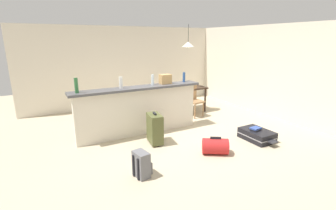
{
  "coord_description": "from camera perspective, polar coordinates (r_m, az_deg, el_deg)",
  "views": [
    {
      "loc": [
        -2.69,
        -4.51,
        2.11
      ],
      "look_at": [
        -0.08,
        0.27,
        0.63
      ],
      "focal_mm": 26.0,
      "sensor_mm": 36.0,
      "label": 1
    }
  ],
  "objects": [
    {
      "name": "book_stack",
      "position": [
        5.57,
        19.86,
        -5.28
      ],
      "size": [
        0.26,
        0.21,
        0.06
      ],
      "color": "black",
      "rests_on": "suitcase_flat_black"
    },
    {
      "name": "bar_countertop",
      "position": [
        5.39,
        -6.96,
        3.99
      ],
      "size": [
        2.96,
        0.4,
        0.05
      ],
      "primitive_type": "cube",
      "color": "#4C4C51",
      "rests_on": "partition_half_wall"
    },
    {
      "name": "dining_table",
      "position": [
        7.25,
        4.07,
        3.52
      ],
      "size": [
        1.1,
        0.8,
        0.74
      ],
      "color": "#332319",
      "rests_on": "ground_plane"
    },
    {
      "name": "pendant_lamp",
      "position": [
        7.04,
        4.74,
        14.01
      ],
      "size": [
        0.34,
        0.34,
        0.65
      ],
      "color": "black"
    },
    {
      "name": "wall_back",
      "position": [
        8.07,
        -9.1,
        8.9
      ],
      "size": [
        6.6,
        0.1,
        2.5
      ],
      "primitive_type": "cube",
      "color": "silver",
      "rests_on": "ground_plane"
    },
    {
      "name": "wall_right",
      "position": [
        7.54,
        21.45,
        7.61
      ],
      "size": [
        0.1,
        6.0,
        2.5
      ],
      "primitive_type": "cube",
      "color": "silver",
      "rests_on": "ground_plane"
    },
    {
      "name": "duffel_bag_red",
      "position": [
        4.75,
        11.01,
        -9.46
      ],
      "size": [
        0.57,
        0.51,
        0.34
      ],
      "color": "red",
      "rests_on": "ground_plane"
    },
    {
      "name": "partition_half_wall",
      "position": [
        5.52,
        -6.78,
        -1.61
      ],
      "size": [
        2.8,
        0.2,
        1.05
      ],
      "primitive_type": "cube",
      "color": "silver",
      "rests_on": "ground_plane"
    },
    {
      "name": "dining_chair_near_partition",
      "position": [
        6.85,
        5.97,
        1.66
      ],
      "size": [
        0.46,
        0.46,
        0.93
      ],
      "color": "#9E754C",
      "rests_on": "ground_plane"
    },
    {
      "name": "bottle_green",
      "position": [
        5.03,
        -20.7,
        4.32
      ],
      "size": [
        0.07,
        0.07,
        0.3
      ],
      "primitive_type": "cylinder",
      "color": "#2D6B38",
      "rests_on": "bar_countertop"
    },
    {
      "name": "grocery_bag",
      "position": [
        5.71,
        -0.64,
        6.1
      ],
      "size": [
        0.26,
        0.18,
        0.22
      ],
      "primitive_type": "cube",
      "color": "tan",
      "rests_on": "bar_countertop"
    },
    {
      "name": "suitcase_upright_olive",
      "position": [
        5.04,
        -3.1,
        -5.49
      ],
      "size": [
        0.3,
        0.47,
        0.67
      ],
      "color": "#51562D",
      "rests_on": "ground_plane"
    },
    {
      "name": "suitcase_flat_black",
      "position": [
        5.62,
        20.12,
        -6.62
      ],
      "size": [
        0.49,
        0.83,
        0.22
      ],
      "color": "black",
      "rests_on": "ground_plane"
    },
    {
      "name": "bottle_clear",
      "position": [
        5.54,
        -3.61,
        5.93
      ],
      "size": [
        0.06,
        0.06,
        0.24
      ],
      "primitive_type": "cylinder",
      "color": "silver",
      "rests_on": "bar_countertop"
    },
    {
      "name": "bottle_white",
      "position": [
        5.24,
        -11.0,
        5.16
      ],
      "size": [
        0.07,
        0.07,
        0.25
      ],
      "primitive_type": "cylinder",
      "color": "silver",
      "rests_on": "bar_countertop"
    },
    {
      "name": "bottle_blue",
      "position": [
        5.97,
        3.77,
        6.54
      ],
      "size": [
        0.06,
        0.06,
        0.23
      ],
      "primitive_type": "cylinder",
      "color": "#284C89",
      "rests_on": "bar_countertop"
    },
    {
      "name": "ground_plane",
      "position": [
        5.67,
        2.04,
        -6.92
      ],
      "size": [
        13.0,
        13.0,
        0.05
      ],
      "primitive_type": "cube",
      "color": "#BCAD8E"
    },
    {
      "name": "backpack_grey",
      "position": [
        3.96,
        -6.18,
        -13.73
      ],
      "size": [
        0.28,
        0.31,
        0.42
      ],
      "color": "slate",
      "rests_on": "ground_plane"
    }
  ]
}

